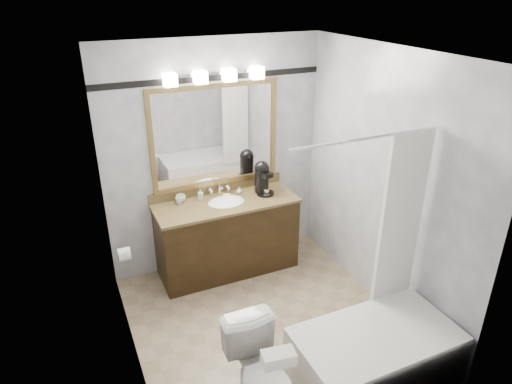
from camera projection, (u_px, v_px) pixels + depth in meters
room at (268, 208)px, 3.83m from camera, size 2.42×2.62×2.52m
vanity at (227, 235)px, 5.01m from camera, size 1.53×0.58×0.97m
mirror at (215, 136)px, 4.78m from camera, size 1.40×0.04×1.10m
vanity_light_bar at (215, 76)px, 4.47m from camera, size 1.02×0.14×0.12m
accent_stripe at (213, 78)px, 4.54m from camera, size 2.40×0.01×0.06m
bathtub at (376, 347)px, 3.70m from camera, size 1.30×0.75×1.96m
tp_roll at (124, 254)px, 4.18m from camera, size 0.11×0.12×0.12m
toilet at (263, 379)px, 3.29m from camera, size 0.42×0.72×0.73m
tissue_box at (279, 358)px, 2.93m from camera, size 0.23×0.15×0.09m
coffee_maker at (262, 177)px, 4.96m from camera, size 0.19×0.24×0.37m
cup_left at (181, 198)px, 4.82m from camera, size 0.11×0.11×0.08m
cup_right at (179, 200)px, 4.78m from camera, size 0.09×0.09×0.07m
soap_bottle_a at (200, 194)px, 4.87m from camera, size 0.07×0.07×0.11m
soap_bottle_b at (239, 190)px, 5.01m from camera, size 0.07×0.07×0.07m
soap_bar at (227, 195)px, 4.95m from camera, size 0.09×0.07×0.02m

